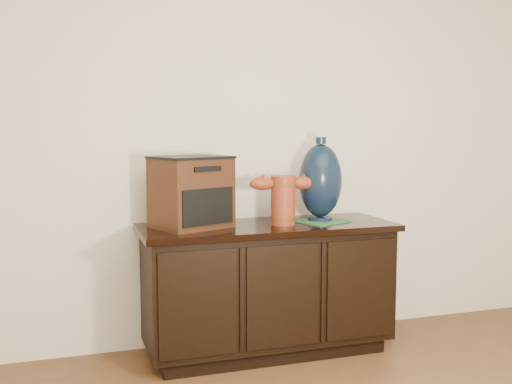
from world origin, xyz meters
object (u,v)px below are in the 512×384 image
object	(u,v)px
tv_radio	(191,192)
spray_can	(220,209)
sideboard	(268,287)
lamp_base	(320,181)
terracotta_vessel	(283,197)

from	to	relation	value
tv_radio	spray_can	xyz separation A→B (m)	(0.19, 0.10, -0.12)
tv_radio	spray_can	world-z (taller)	tv_radio
sideboard	tv_radio	world-z (taller)	tv_radio
tv_radio	lamp_base	distance (m)	0.76
tv_radio	sideboard	bearing A→B (deg)	-26.93
terracotta_vessel	spray_can	size ratio (longest dim) A/B	2.38
sideboard	terracotta_vessel	bearing A→B (deg)	-24.03
sideboard	spray_can	bearing A→B (deg)	153.57
terracotta_vessel	tv_radio	distance (m)	0.52
sideboard	lamp_base	xyz separation A→B (m)	(0.33, 0.00, 0.61)
sideboard	terracotta_vessel	xyz separation A→B (m)	(0.08, -0.04, 0.53)
terracotta_vessel	tv_radio	world-z (taller)	tv_radio
lamp_base	spray_can	distance (m)	0.61
sideboard	tv_radio	distance (m)	0.72
sideboard	lamp_base	world-z (taller)	lamp_base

